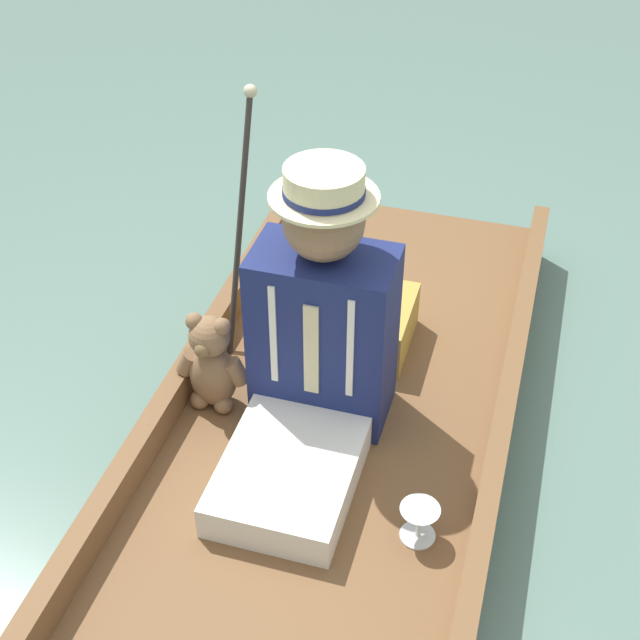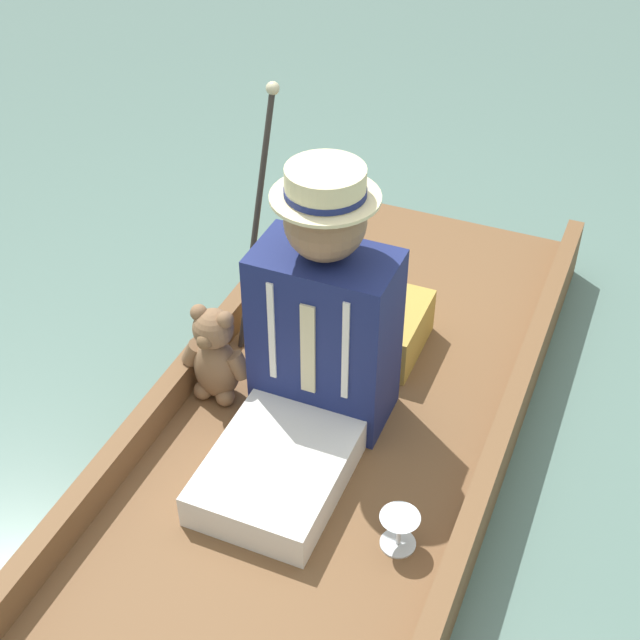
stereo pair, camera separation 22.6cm
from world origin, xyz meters
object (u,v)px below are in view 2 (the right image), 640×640
at_px(teddy_bear, 215,356).
at_px(wine_glass, 399,525).
at_px(walking_cane, 259,197).
at_px(seated_person, 315,342).

xyz_separation_m(teddy_bear, wine_glass, (-0.72, 0.33, -0.08)).
height_order(wine_glass, walking_cane, walking_cane).
distance_m(seated_person, wine_glass, 0.57).
relative_size(seated_person, teddy_bear, 2.44).
height_order(teddy_bear, walking_cane, walking_cane).
xyz_separation_m(wine_glass, walking_cane, (0.76, -0.77, 0.40)).
height_order(seated_person, wine_glass, seated_person).
xyz_separation_m(seated_person, walking_cane, (0.38, -0.42, 0.16)).
bearing_deg(teddy_bear, seated_person, -178.14).
bearing_deg(walking_cane, teddy_bear, 95.70).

